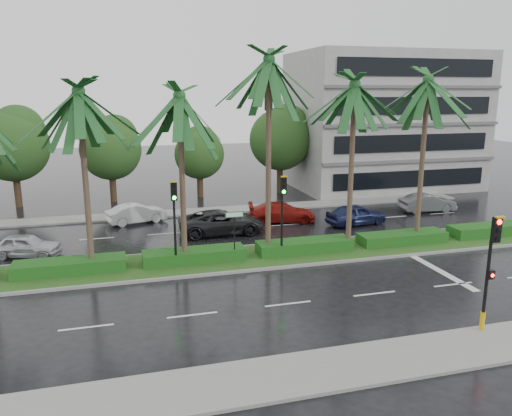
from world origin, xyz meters
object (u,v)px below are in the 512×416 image
object	(u,v)px
car_white	(137,213)
car_blue	(356,214)
signal_near	(490,269)
signal_median_left	(174,211)
car_darkgrey	(222,222)
car_red	(282,212)
car_grey	(427,203)
street_sign	(234,224)
car_silver	(26,246)

from	to	relation	value
car_white	car_blue	bearing A→B (deg)	-123.49
signal_near	car_blue	xyz separation A→B (m)	(2.50, 15.22, -1.81)
signal_median_left	car_darkgrey	world-z (taller)	signal_median_left
car_darkgrey	car_red	size ratio (longest dim) A/B	1.17
signal_near	car_grey	world-z (taller)	signal_near
signal_median_left	street_sign	world-z (taller)	signal_median_left
street_sign	car_darkgrey	size ratio (longest dim) A/B	0.49
signal_near	signal_median_left	distance (m)	13.93
car_white	car_grey	distance (m)	20.82
signal_median_left	car_red	world-z (taller)	signal_median_left
car_darkgrey	signal_near	bearing A→B (deg)	-157.61
car_white	car_darkgrey	bearing A→B (deg)	-145.45
signal_median_left	car_grey	bearing A→B (deg)	21.18
signal_median_left	car_darkgrey	bearing A→B (deg)	58.91
car_red	car_grey	bearing A→B (deg)	-78.73
car_silver	car_darkgrey	size ratio (longest dim) A/B	0.68
car_white	car_blue	world-z (taller)	car_blue
car_darkgrey	car_blue	bearing A→B (deg)	-92.09
car_blue	car_grey	distance (m)	6.94
car_red	street_sign	bearing A→B (deg)	158.16
signal_near	street_sign	world-z (taller)	signal_near
car_silver	car_red	distance (m)	15.86
street_sign	car_darkgrey	world-z (taller)	street_sign
car_darkgrey	car_red	world-z (taller)	car_darkgrey
car_silver	car_grey	distance (m)	26.87
street_sign	car_red	world-z (taller)	street_sign
signal_median_left	street_sign	size ratio (longest dim) A/B	1.68
car_silver	car_white	world-z (taller)	car_white
car_grey	car_white	bearing A→B (deg)	87.22
car_silver	car_darkgrey	xyz separation A→B (m)	(11.00, 1.58, 0.12)
signal_median_left	car_blue	size ratio (longest dim) A/B	1.07
street_sign	car_white	world-z (taller)	street_sign
car_darkgrey	car_blue	world-z (taller)	car_darkgrey
signal_near	car_darkgrey	world-z (taller)	signal_near
signal_median_left	signal_near	bearing A→B (deg)	-44.09
signal_near	car_darkgrey	distance (m)	16.89
street_sign	car_red	xyz separation A→B (m)	(5.00, 7.42, -1.46)
car_silver	car_darkgrey	bearing A→B (deg)	-66.09
signal_near	car_grey	distance (m)	19.51
car_red	car_grey	distance (m)	11.18
car_white	car_grey	bearing A→B (deg)	-113.00
signal_median_left	car_red	size ratio (longest dim) A/B	0.96
street_sign	car_red	size ratio (longest dim) A/B	0.57
street_sign	signal_near	bearing A→B (deg)	-54.66
car_white	car_darkgrey	world-z (taller)	car_darkgrey
car_silver	car_red	xyz separation A→B (m)	(15.50, 3.38, 0.04)
car_red	car_grey	size ratio (longest dim) A/B	1.12
street_sign	signal_median_left	bearing A→B (deg)	-176.53
car_red	car_grey	world-z (taller)	car_grey
street_sign	car_blue	bearing A→B (deg)	29.39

